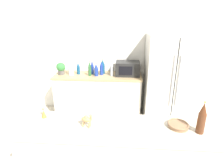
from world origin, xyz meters
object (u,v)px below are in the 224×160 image
(potted_plant, at_px, (61,68))
(camel_figurine, at_px, (87,119))
(wine_bottle, at_px, (202,118))
(back_bottle_1, at_px, (92,68))
(back_bottle_2, at_px, (103,67))
(back_bottle_4, at_px, (101,68))
(refrigerator, at_px, (170,80))
(back_bottle_6, at_px, (78,69))
(back_bottle_5, at_px, (96,70))
(paper_towel_roll, at_px, (71,69))
(wise_man_figurine_blue, at_px, (44,113))
(fruit_bowl, at_px, (178,125))
(back_bottle_3, at_px, (112,69))
(back_bottle_0, at_px, (90,69))
(microwave, at_px, (128,68))

(potted_plant, relative_size, camel_figurine, 1.64)
(wine_bottle, bearing_deg, back_bottle_1, 125.51)
(back_bottle_2, height_order, back_bottle_4, back_bottle_2)
(refrigerator, height_order, back_bottle_6, refrigerator)
(back_bottle_4, height_order, camel_figurine, back_bottle_4)
(back_bottle_2, height_order, back_bottle_5, back_bottle_2)
(back_bottle_2, height_order, back_bottle_6, back_bottle_2)
(potted_plant, height_order, paper_towel_roll, paper_towel_roll)
(back_bottle_4, xyz_separation_m, wine_bottle, (1.21, -1.95, 0.07))
(back_bottle_6, bearing_deg, refrigerator, -2.82)
(back_bottle_4, height_order, wise_man_figurine_blue, back_bottle_4)
(back_bottle_6, relative_size, wine_bottle, 0.76)
(fruit_bowl, distance_m, camel_figurine, 0.93)
(paper_towel_roll, bearing_deg, back_bottle_3, 0.47)
(back_bottle_0, distance_m, back_bottle_5, 0.13)
(paper_towel_roll, distance_m, wise_man_figurine_blue, 1.73)
(back_bottle_1, bearing_deg, back_bottle_5, -46.37)
(back_bottle_0, xyz_separation_m, back_bottle_3, (0.45, 0.03, 0.00))
(back_bottle_2, distance_m, back_bottle_5, 0.21)
(refrigerator, bearing_deg, wise_man_figurine_blue, -136.38)
(back_bottle_2, relative_size, back_bottle_6, 1.23)
(back_bottle_1, xyz_separation_m, back_bottle_5, (0.10, -0.10, -0.02))
(back_bottle_6, height_order, fruit_bowl, back_bottle_6)
(refrigerator, distance_m, back_bottle_1, 1.58)
(back_bottle_2, relative_size, camel_figurine, 2.00)
(back_bottle_4, relative_size, back_bottle_5, 1.12)
(potted_plant, xyz_separation_m, back_bottle_2, (0.86, 0.13, 0.01))
(potted_plant, xyz_separation_m, fruit_bowl, (1.87, -1.83, -0.06))
(back_bottle_1, distance_m, back_bottle_6, 0.29)
(back_bottle_0, distance_m, fruit_bowl, 2.18)
(back_bottle_2, relative_size, wine_bottle, 0.93)
(back_bottle_0, xyz_separation_m, wine_bottle, (1.44, -1.86, 0.06))
(wise_man_figurine_blue, bearing_deg, camel_figurine, -15.66)
(potted_plant, bearing_deg, back_bottle_3, -1.07)
(back_bottle_1, height_order, back_bottle_5, back_bottle_1)
(paper_towel_roll, bearing_deg, refrigerator, -0.50)
(microwave, distance_m, wise_man_figurine_blue, 2.04)
(back_bottle_5, height_order, wine_bottle, wine_bottle)
(back_bottle_5, distance_m, wine_bottle, 2.28)
(back_bottle_0, distance_m, back_bottle_4, 0.24)
(microwave, relative_size, back_bottle_5, 1.87)
(back_bottle_3, height_order, wine_bottle, wine_bottle)
(microwave, height_order, wise_man_figurine_blue, microwave)
(fruit_bowl, bearing_deg, paper_towel_roll, 132.42)
(potted_plant, distance_m, back_bottle_4, 0.84)
(refrigerator, xyz_separation_m, wine_bottle, (-0.16, -1.86, 0.25))
(back_bottle_3, bearing_deg, camel_figurine, -93.59)
(back_bottle_2, relative_size, back_bottle_4, 1.07)
(microwave, relative_size, back_bottle_2, 1.56)
(potted_plant, relative_size, back_bottle_4, 0.87)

